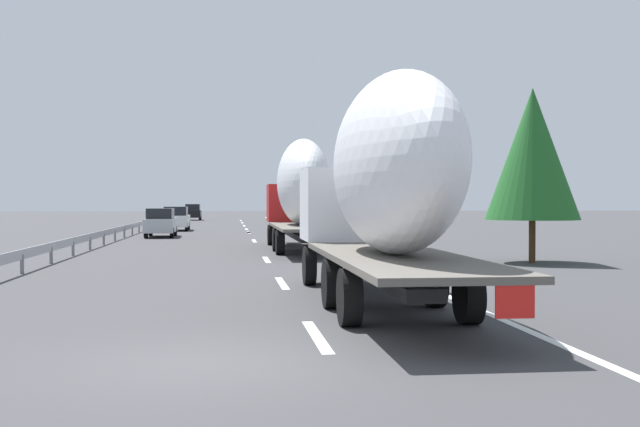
# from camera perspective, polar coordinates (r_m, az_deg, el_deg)

# --- Properties ---
(ground_plane) EXTENTS (260.00, 260.00, 0.00)m
(ground_plane) POSITION_cam_1_polar(r_m,az_deg,el_deg) (51.19, -6.96, -1.63)
(ground_plane) COLOR #38383A
(lane_stripe_0) EXTENTS (3.20, 0.20, 0.01)m
(lane_stripe_0) POSITION_cam_1_polar(r_m,az_deg,el_deg) (13.41, -0.24, -8.74)
(lane_stripe_0) COLOR white
(lane_stripe_0) RESTS_ON ground_plane
(lane_stripe_1) EXTENTS (3.20, 0.20, 0.01)m
(lane_stripe_1) POSITION_cam_1_polar(r_m,az_deg,el_deg) (21.91, -2.74, -4.99)
(lane_stripe_1) COLOR white
(lane_stripe_1) RESTS_ON ground_plane
(lane_stripe_2) EXTENTS (3.20, 0.20, 0.01)m
(lane_stripe_2) POSITION_cam_1_polar(r_m,az_deg,el_deg) (30.68, -3.84, -3.31)
(lane_stripe_2) COLOR white
(lane_stripe_2) RESTS_ON ground_plane
(lane_stripe_3) EXTENTS (3.20, 0.20, 0.01)m
(lane_stripe_3) POSITION_cam_1_polar(r_m,az_deg,el_deg) (45.11, -4.72, -1.96)
(lane_stripe_3) COLOR white
(lane_stripe_3) RESTS_ON ground_plane
(lane_stripe_4) EXTENTS (3.20, 0.20, 0.01)m
(lane_stripe_4) POSITION_cam_1_polar(r_m,az_deg,el_deg) (56.76, -5.10, -1.38)
(lane_stripe_4) COLOR white
(lane_stripe_4) RESTS_ON ground_plane
(lane_stripe_5) EXTENTS (3.20, 0.20, 0.01)m
(lane_stripe_5) POSITION_cam_1_polar(r_m,az_deg,el_deg) (57.62, -5.13, -1.34)
(lane_stripe_5) COLOR white
(lane_stripe_5) RESTS_ON ground_plane
(lane_stripe_6) EXTENTS (3.20, 0.20, 0.01)m
(lane_stripe_6) POSITION_cam_1_polar(r_m,az_deg,el_deg) (63.81, -5.27, -1.13)
(lane_stripe_6) COLOR white
(lane_stripe_6) RESTS_ON ground_plane
(lane_stripe_7) EXTENTS (3.20, 0.20, 0.01)m
(lane_stripe_7) POSITION_cam_1_polar(r_m,az_deg,el_deg) (72.92, -5.43, -0.88)
(lane_stripe_7) COLOR white
(lane_stripe_7) RESTS_ON ground_plane
(lane_stripe_8) EXTENTS (3.20, 0.20, 0.01)m
(lane_stripe_8) POSITION_cam_1_polar(r_m,az_deg,el_deg) (82.97, -5.57, -0.66)
(lane_stripe_8) COLOR white
(lane_stripe_8) RESTS_ON ground_plane
(lane_stripe_9) EXTENTS (3.20, 0.20, 0.01)m
(lane_stripe_9) POSITION_cam_1_polar(r_m,az_deg,el_deg) (92.08, -5.67, -0.51)
(lane_stripe_9) COLOR white
(lane_stripe_9) RESTS_ON ground_plane
(edge_line_right) EXTENTS (110.00, 0.20, 0.01)m
(edge_line_right) POSITION_cam_1_polar(r_m,az_deg,el_deg) (56.42, -1.33, -1.39)
(edge_line_right) COLOR white
(edge_line_right) RESTS_ON ground_plane
(truck_lead) EXTENTS (14.01, 2.55, 4.97)m
(truck_lead) POSITION_cam_1_polar(r_m,az_deg,el_deg) (36.06, -1.39, 1.70)
(truck_lead) COLOR #B21919
(truck_lead) RESTS_ON ground_plane
(truck_trailing) EXTENTS (13.07, 2.55, 4.76)m
(truck_trailing) POSITION_cam_1_polar(r_m,az_deg,el_deg) (16.80, 4.61, 2.31)
(truck_trailing) COLOR silver
(truck_trailing) RESTS_ON ground_plane
(car_black_suv) EXTENTS (4.37, 1.90, 1.90)m
(car_black_suv) POSITION_cam_1_polar(r_m,az_deg,el_deg) (95.42, -9.06, 0.10)
(car_black_suv) COLOR black
(car_black_suv) RESTS_ON ground_plane
(car_white_van) EXTENTS (4.78, 1.90, 1.83)m
(car_white_van) POSITION_cam_1_polar(r_m,az_deg,el_deg) (61.78, -10.23, -0.35)
(car_white_van) COLOR white
(car_white_van) RESTS_ON ground_plane
(car_silver_hatch) EXTENTS (4.79, 1.78, 1.80)m
(car_silver_hatch) POSITION_cam_1_polar(r_m,az_deg,el_deg) (50.83, -11.30, -0.63)
(car_silver_hatch) COLOR #ADB2B7
(car_silver_hatch) RESTS_ON ground_plane
(road_sign) EXTENTS (0.10, 0.90, 2.95)m
(road_sign) POSITION_cam_1_polar(r_m,az_deg,el_deg) (59.96, -0.49, 0.70)
(road_sign) COLOR gray
(road_sign) RESTS_ON ground_plane
(tree_0) EXTENTS (2.64, 2.64, 7.30)m
(tree_0) POSITION_cam_1_polar(r_m,az_deg,el_deg) (84.97, -0.03, 2.44)
(tree_0) COLOR #472D19
(tree_0) RESTS_ON ground_plane
(tree_1) EXTENTS (3.42, 3.42, 6.38)m
(tree_1) POSITION_cam_1_polar(r_m,az_deg,el_deg) (30.14, 14.93, 4.14)
(tree_1) COLOR #472D19
(tree_1) RESTS_ON ground_plane
(tree_2) EXTENTS (2.80, 2.80, 7.27)m
(tree_2) POSITION_cam_1_polar(r_m,az_deg,el_deg) (97.56, -0.54, 2.08)
(tree_2) COLOR #472D19
(tree_2) RESTS_ON ground_plane
(guardrail_median) EXTENTS (94.00, 0.10, 0.76)m
(guardrail_median) POSITION_cam_1_polar(r_m,az_deg,el_deg) (54.54, -13.26, -0.89)
(guardrail_median) COLOR #9EA0A5
(guardrail_median) RESTS_ON ground_plane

